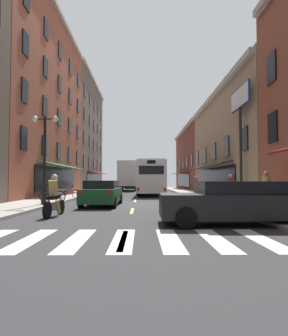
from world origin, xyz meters
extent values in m
cube|color=#333335|center=(0.00, 0.00, -0.05)|extent=(34.80, 80.00, 0.10)
cube|color=#DBCC4C|center=(0.00, -10.00, 0.00)|extent=(0.14, 2.40, 0.01)
cube|color=#DBCC4C|center=(0.00, -3.50, 0.00)|extent=(0.14, 2.40, 0.01)
cube|color=#DBCC4C|center=(0.00, 3.00, 0.00)|extent=(0.14, 2.40, 0.01)
cube|color=#DBCC4C|center=(0.00, 9.50, 0.00)|extent=(0.14, 2.40, 0.01)
cube|color=#DBCC4C|center=(0.00, 16.00, 0.00)|extent=(0.14, 2.40, 0.01)
cube|color=#DBCC4C|center=(0.00, 22.50, 0.00)|extent=(0.14, 2.40, 0.01)
cube|color=#DBCC4C|center=(0.00, 29.00, 0.00)|extent=(0.14, 2.40, 0.01)
cube|color=#DBCC4C|center=(0.00, 35.50, 0.00)|extent=(0.14, 2.40, 0.01)
cube|color=silver|center=(-2.20, -10.00, 0.00)|extent=(0.50, 2.80, 0.01)
cube|color=silver|center=(-1.10, -10.00, 0.00)|extent=(0.50, 2.80, 0.01)
cube|color=silver|center=(0.00, -10.00, 0.00)|extent=(0.50, 2.80, 0.01)
cube|color=silver|center=(1.10, -10.00, 0.00)|extent=(0.50, 2.80, 0.01)
cube|color=silver|center=(2.20, -10.00, 0.00)|extent=(0.50, 2.80, 0.01)
cube|color=silver|center=(3.30, -10.00, 0.00)|extent=(0.50, 2.80, 0.01)
cube|color=#A39E93|center=(-5.90, 0.00, 0.07)|extent=(3.00, 80.00, 0.14)
cube|color=#A39E93|center=(5.90, 0.00, 0.07)|extent=(3.00, 80.00, 0.14)
cube|color=brown|center=(-11.40, 10.00, 8.79)|extent=(8.00, 19.90, 17.58)
cube|color=#B2AD9E|center=(-7.30, 10.00, 17.23)|extent=(0.44, 19.40, 0.40)
cube|color=black|center=(-7.36, 10.00, 1.55)|extent=(0.10, 12.00, 2.10)
cube|color=#1E6638|center=(-6.65, 10.00, 2.75)|extent=(1.38, 11.20, 0.44)
cube|color=black|center=(-7.36, 2.00, 4.20)|extent=(0.10, 1.00, 1.60)
cube|color=black|center=(-7.36, 6.00, 4.20)|extent=(0.10, 1.00, 1.60)
cube|color=black|center=(-7.36, 10.00, 4.20)|extent=(0.10, 1.00, 1.60)
cube|color=black|center=(-7.36, 14.00, 4.20)|extent=(0.10, 1.00, 1.60)
cube|color=black|center=(-7.36, 18.00, 4.20)|extent=(0.10, 1.00, 1.60)
cube|color=black|center=(-7.36, 2.00, 7.40)|extent=(0.10, 1.00, 1.60)
cube|color=black|center=(-7.36, 6.00, 7.40)|extent=(0.10, 1.00, 1.60)
cube|color=black|center=(-7.36, 10.00, 7.40)|extent=(0.10, 1.00, 1.60)
cube|color=black|center=(-7.36, 14.00, 7.40)|extent=(0.10, 1.00, 1.60)
cube|color=black|center=(-7.36, 18.00, 7.40)|extent=(0.10, 1.00, 1.60)
cube|color=black|center=(-7.36, 2.00, 10.60)|extent=(0.10, 1.00, 1.60)
cube|color=black|center=(-7.36, 6.00, 10.60)|extent=(0.10, 1.00, 1.60)
cube|color=black|center=(-7.36, 10.00, 10.60)|extent=(0.10, 1.00, 1.60)
cube|color=black|center=(-7.36, 14.00, 10.60)|extent=(0.10, 1.00, 1.60)
cube|color=black|center=(-7.36, 18.00, 10.60)|extent=(0.10, 1.00, 1.60)
cube|color=black|center=(-7.36, 6.00, 13.80)|extent=(0.10, 1.00, 1.60)
cube|color=black|center=(-7.36, 10.00, 13.80)|extent=(0.10, 1.00, 1.60)
cube|color=black|center=(-7.36, 14.00, 13.80)|extent=(0.10, 1.00, 1.60)
cube|color=black|center=(-7.36, 18.00, 13.80)|extent=(0.10, 1.00, 1.60)
cube|color=brown|center=(-11.40, 30.00, 8.99)|extent=(8.00, 19.90, 17.99)
cube|color=#B2AD9E|center=(-7.30, 30.00, 17.64)|extent=(0.44, 19.40, 0.40)
cube|color=black|center=(-7.36, 30.00, 1.55)|extent=(0.10, 12.00, 2.10)
cube|color=maroon|center=(-6.65, 30.00, 2.75)|extent=(1.38, 11.20, 0.44)
cube|color=black|center=(-7.36, 22.00, 4.20)|extent=(0.10, 1.00, 1.60)
cube|color=black|center=(-7.36, 26.00, 4.20)|extent=(0.10, 1.00, 1.60)
cube|color=black|center=(-7.36, 30.00, 4.20)|extent=(0.10, 1.00, 1.60)
cube|color=black|center=(-7.36, 34.00, 4.20)|extent=(0.10, 1.00, 1.60)
cube|color=black|center=(-7.36, 38.00, 4.20)|extent=(0.10, 1.00, 1.60)
cube|color=black|center=(-7.36, 22.00, 7.40)|extent=(0.10, 1.00, 1.60)
cube|color=black|center=(-7.36, 26.00, 7.40)|extent=(0.10, 1.00, 1.60)
cube|color=black|center=(-7.36, 30.00, 7.40)|extent=(0.10, 1.00, 1.60)
cube|color=black|center=(-7.36, 34.00, 7.40)|extent=(0.10, 1.00, 1.60)
cube|color=black|center=(-7.36, 38.00, 7.40)|extent=(0.10, 1.00, 1.60)
cube|color=black|center=(-7.36, 22.00, 10.60)|extent=(0.10, 1.00, 1.60)
cube|color=black|center=(-7.36, 26.00, 10.60)|extent=(0.10, 1.00, 1.60)
cube|color=black|center=(-7.36, 30.00, 10.60)|extent=(0.10, 1.00, 1.60)
cube|color=black|center=(-7.36, 34.00, 10.60)|extent=(0.10, 1.00, 1.60)
cube|color=black|center=(-7.36, 38.00, 10.60)|extent=(0.10, 1.00, 1.60)
cube|color=black|center=(-7.36, 22.00, 13.80)|extent=(0.10, 1.00, 1.60)
cube|color=black|center=(-7.36, 26.00, 13.80)|extent=(0.10, 1.00, 1.60)
cube|color=black|center=(-7.36, 30.00, 13.80)|extent=(0.10, 1.00, 1.60)
cube|color=black|center=(-7.36, 34.00, 13.80)|extent=(0.10, 1.00, 1.60)
cube|color=black|center=(-7.36, 38.00, 13.80)|extent=(0.10, 1.00, 1.60)
cube|color=black|center=(7.36, -2.00, 4.20)|extent=(0.10, 1.00, 1.60)
cube|color=black|center=(7.36, -2.00, 7.40)|extent=(0.10, 1.00, 1.60)
cube|color=#9E8466|center=(11.40, 10.00, 4.91)|extent=(8.00, 19.90, 9.82)
cube|color=#B2AD9E|center=(7.30, 10.00, 9.47)|extent=(0.44, 19.40, 0.40)
cube|color=black|center=(7.36, 10.00, 1.55)|extent=(0.10, 12.00, 2.10)
cube|color=black|center=(6.65, 10.00, 2.75)|extent=(1.38, 11.20, 0.44)
cube|color=black|center=(7.36, 2.00, 4.20)|extent=(0.10, 1.00, 1.60)
cube|color=black|center=(7.36, 6.00, 4.20)|extent=(0.10, 1.00, 1.60)
cube|color=black|center=(7.36, 10.00, 4.20)|extent=(0.10, 1.00, 1.60)
cube|color=black|center=(7.36, 14.00, 4.20)|extent=(0.10, 1.00, 1.60)
cube|color=black|center=(7.36, 18.00, 4.20)|extent=(0.10, 1.00, 1.60)
cube|color=brown|center=(11.40, 30.00, 4.97)|extent=(8.00, 19.90, 9.93)
cube|color=#B2AD9E|center=(7.30, 30.00, 9.58)|extent=(0.44, 19.40, 0.40)
cube|color=black|center=(7.36, 30.00, 1.55)|extent=(0.10, 12.00, 2.10)
cube|color=brown|center=(6.65, 30.00, 2.75)|extent=(1.38, 11.20, 0.44)
cube|color=black|center=(7.36, 22.00, 4.20)|extent=(0.10, 1.00, 1.60)
cube|color=black|center=(7.36, 26.00, 4.20)|extent=(0.10, 1.00, 1.60)
cube|color=black|center=(7.36, 30.00, 4.20)|extent=(0.10, 1.00, 1.60)
cube|color=black|center=(7.36, 34.00, 4.20)|extent=(0.10, 1.00, 1.60)
cube|color=black|center=(7.36, 38.00, 4.20)|extent=(0.10, 1.00, 1.60)
cylinder|color=black|center=(7.05, 1.96, 3.24)|extent=(0.18, 0.18, 6.21)
cylinder|color=black|center=(7.05, 1.96, 0.26)|extent=(0.40, 0.40, 0.24)
cube|color=navy|center=(7.05, 1.96, 6.96)|extent=(0.10, 3.34, 1.39)
cube|color=white|center=(6.99, 1.96, 6.96)|extent=(0.04, 3.18, 1.23)
cube|color=white|center=(7.11, 1.96, 6.96)|extent=(0.04, 3.18, 1.23)
cube|color=silver|center=(1.41, 12.52, 1.75)|extent=(2.86, 12.27, 2.81)
cube|color=silver|center=(1.41, 12.52, 3.22)|extent=(2.63, 11.06, 0.16)
cube|color=black|center=(1.42, 12.82, 1.96)|extent=(2.84, 9.87, 0.96)
cube|color=#19723F|center=(1.41, 12.52, 0.60)|extent=(2.88, 11.87, 0.36)
cube|color=black|center=(1.56, 18.58, 1.96)|extent=(2.25, 0.18, 1.10)
cube|color=black|center=(1.25, 6.46, 2.27)|extent=(2.05, 0.17, 0.70)
cube|color=silver|center=(1.25, 6.45, 1.20)|extent=(2.15, 0.15, 0.64)
cube|color=black|center=(1.25, 6.45, 2.94)|extent=(0.70, 0.12, 0.28)
cube|color=red|center=(0.16, 6.47, 0.70)|extent=(0.20, 0.09, 0.28)
cube|color=red|center=(2.35, 6.41, 0.70)|extent=(0.20, 0.09, 0.28)
cylinder|color=black|center=(0.34, 16.65, 0.50)|extent=(0.33, 1.01, 1.00)
cylinder|color=black|center=(2.69, 16.59, 0.50)|extent=(0.33, 1.01, 1.00)
cylinder|color=black|center=(0.14, 8.95, 0.50)|extent=(0.33, 1.01, 1.00)
cylinder|color=black|center=(2.49, 8.89, 0.50)|extent=(0.33, 1.01, 1.00)
cube|color=#B21E19|center=(-1.28, 26.05, 1.55)|extent=(2.37, 2.28, 2.40)
cube|color=black|center=(-1.25, 27.11, 2.40)|extent=(2.00, 0.16, 0.80)
cube|color=silver|center=(-1.40, 22.21, 2.35)|extent=(2.57, 5.54, 3.31)
cube|color=maroon|center=(-0.18, 22.18, 2.52)|extent=(0.16, 3.28, 0.90)
cube|color=black|center=(-1.37, 23.32, 0.55)|extent=(2.12, 7.33, 0.24)
cylinder|color=black|center=(-2.39, 25.88, 0.45)|extent=(0.31, 0.91, 0.90)
cylinder|color=black|center=(-0.19, 25.82, 0.45)|extent=(0.31, 0.91, 0.90)
cylinder|color=black|center=(-2.53, 21.43, 0.45)|extent=(0.31, 0.91, 0.90)
cylinder|color=black|center=(-0.33, 21.36, 0.45)|extent=(0.31, 0.91, 0.90)
cube|color=#144723|center=(-1.75, -0.74, 0.61)|extent=(1.90, 4.61, 0.73)
cube|color=black|center=(-1.76, -0.92, 1.18)|extent=(1.69, 2.50, 0.47)
cube|color=red|center=(-2.52, -2.98, 0.87)|extent=(0.20, 0.07, 0.14)
cube|color=red|center=(-1.10, -3.02, 0.87)|extent=(0.20, 0.07, 0.14)
cylinder|color=black|center=(-2.56, 0.86, 0.32)|extent=(0.24, 0.65, 0.64)
cylinder|color=black|center=(-0.87, 0.82, 0.32)|extent=(0.24, 0.65, 0.64)
cylinder|color=black|center=(-2.64, -2.30, 0.32)|extent=(0.24, 0.65, 0.64)
cylinder|color=black|center=(-0.95, -2.34, 0.32)|extent=(0.24, 0.65, 0.64)
cube|color=black|center=(3.38, -7.69, 0.61)|extent=(4.70, 1.94, 0.74)
cube|color=black|center=(3.56, -7.69, 1.17)|extent=(2.55, 1.75, 0.43)
cylinder|color=black|center=(1.73, -8.55, 0.32)|extent=(0.64, 0.23, 0.64)
cylinder|color=black|center=(1.76, -6.78, 0.32)|extent=(0.64, 0.23, 0.64)
cylinder|color=black|center=(5.02, -6.84, 0.32)|extent=(0.64, 0.23, 0.64)
cube|color=silver|center=(-1.29, 32.83, 0.58)|extent=(1.87, 4.69, 0.68)
cube|color=black|center=(-1.29, 32.64, 1.15)|extent=(1.66, 2.55, 0.52)
cube|color=red|center=(-2.04, 30.54, 0.82)|extent=(0.20, 0.07, 0.14)
cube|color=red|center=(-0.65, 30.50, 0.82)|extent=(0.20, 0.07, 0.14)
cylinder|color=black|center=(-2.07, 34.47, 0.32)|extent=(0.24, 0.65, 0.64)
cylinder|color=black|center=(-0.42, 34.43, 0.32)|extent=(0.24, 0.65, 0.64)
cylinder|color=black|center=(-2.16, 31.22, 0.32)|extent=(0.24, 0.65, 0.64)
cylinder|color=black|center=(-0.50, 31.18, 0.32)|extent=(0.24, 0.65, 0.64)
cylinder|color=black|center=(-2.93, -4.83, 0.31)|extent=(0.14, 0.63, 0.62)
cylinder|color=black|center=(-3.03, -6.28, 0.31)|extent=(0.16, 0.63, 0.62)
cylinder|color=#B2B2B7|center=(-2.94, -4.95, 0.61)|extent=(0.09, 0.33, 0.68)
ellipsoid|color=navy|center=(-2.97, -5.38, 0.81)|extent=(0.36, 0.58, 0.28)
cube|color=black|center=(-3.00, -5.78, 0.74)|extent=(0.30, 0.58, 0.12)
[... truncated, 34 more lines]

